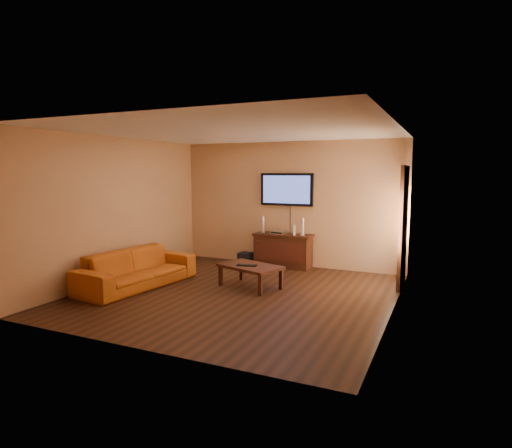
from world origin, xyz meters
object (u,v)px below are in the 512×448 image
Objects in this scene: speaker_right at (303,227)px; av_receiver at (279,232)px; sofa at (137,263)px; bottle at (246,264)px; game_console at (294,230)px; television at (287,189)px; speaker_left at (263,225)px; subwoofer at (246,259)px; coffee_table at (250,268)px; media_console at (283,250)px; keyboard at (247,265)px.

speaker_right reaches higher than av_receiver.
sofa is 12.30× the size of bottle.
sofa is 3.31m from game_console.
bottle is at bearing -135.41° from television.
speaker_left reaches higher than subwoofer.
speaker_right is (0.38, 1.79, 0.54)m from coffee_table.
av_receiver is at bearing -171.93° from media_console.
av_receiver is (-0.53, -0.01, -0.13)m from speaker_right.
speaker_right is at bearing -25.00° from television.
speaker_left is at bearing 70.45° from bottle.
television is 0.93m from speaker_left.
subwoofer is at bearing -15.69° from sofa.
television is 2.41m from keyboard.
speaker_right is at bearing 77.94° from coffee_table.
keyboard is at bearing -60.26° from subwoofer.
keyboard reaches higher than subwoofer.
sofa is at bearing -125.18° from media_console.
game_console is (0.26, -0.23, -0.83)m from television.
game_console reaches higher than sofa.
coffee_table is 1.84m from game_console.
coffee_table is at bearing -102.06° from speaker_right.
sofa is at bearing -116.36° from av_receiver.
av_receiver is (1.72, 2.56, 0.32)m from sofa.
sofa is 3.10m from av_receiver.
subwoofer is (-0.33, -0.19, -0.75)m from speaker_left.
coffee_table is at bearing 61.08° from keyboard.
speaker_left is at bearing 177.33° from speaker_right.
sofa is at bearing -108.93° from subwoofer.
sofa is at bearing -118.48° from bottle.
speaker_left reaches higher than av_receiver.
av_receiver is 1.88m from keyboard.
bottle is (-1.10, -0.45, -0.80)m from speaker_right.
television is at bearing 18.42° from speaker_left.
subwoofer is at bearing 116.35° from keyboard.
av_receiver reaches higher than keyboard.
coffee_table is 1.90m from speaker_right.
bottle is (0.16, -0.30, -0.05)m from subwoofer.
game_console reaches higher than coffee_table.
television is 2.39m from coffee_table.
av_receiver is 1.35× the size of game_console.
coffee_table is 3.35× the size of speaker_left.
bottle is (-0.66, -0.45, -0.28)m from media_console.
keyboard is (0.12, -1.84, -0.34)m from av_receiver.
subwoofer is at bearing -156.50° from television.
television is 1.84m from bottle.
television is at bearing 44.59° from bottle.
television is at bearing 91.71° from coffee_table.
bottle is at bearing 118.32° from coffee_table.
bottle is (1.15, 2.12, -0.35)m from sofa.
speaker_left is 0.96m from bottle.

